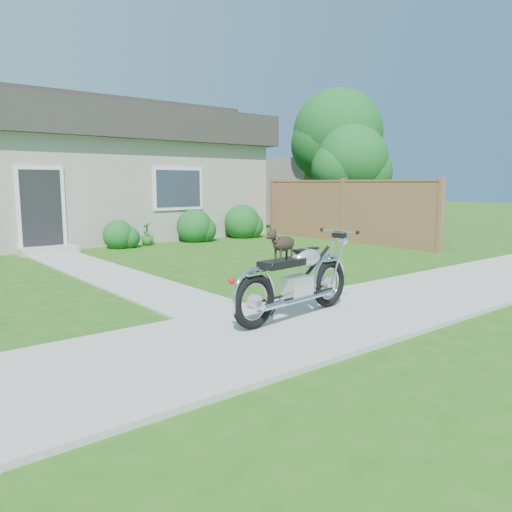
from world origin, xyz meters
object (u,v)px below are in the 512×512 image
at_px(house, 61,170).
at_px(motorcycle_with_dog, 297,278).
at_px(potted_plant_right, 147,234).
at_px(fence, 343,210).
at_px(tree_far, 341,139).
at_px(tree_near, 356,164).

distance_m(house, motorcycle_with_dog, 11.92).
relative_size(potted_plant_right, motorcycle_with_dog, 0.30).
height_order(fence, potted_plant_right, fence).
bearing_deg(house, tree_far, -14.66).
distance_m(potted_plant_right, motorcycle_with_dog, 8.59).
distance_m(house, tree_near, 9.81).
bearing_deg(house, fence, -44.74).
bearing_deg(tree_far, house, 165.34).
xyz_separation_m(tree_near, motorcycle_with_dog, (-9.35, -6.92, -1.87)).
distance_m(house, potted_plant_right, 4.08).
xyz_separation_m(house, fence, (6.30, -6.24, -1.22)).
distance_m(tree_far, potted_plant_right, 9.55).
bearing_deg(potted_plant_right, tree_far, 4.98).
height_order(tree_near, motorcycle_with_dog, tree_near).
xyz_separation_m(fence, tree_far, (3.88, 3.58, 2.57)).
height_order(house, tree_near, house).
height_order(house, motorcycle_with_dog, house).
bearing_deg(house, motorcycle_with_dog, -94.05).
bearing_deg(house, tree_near, -29.73).
bearing_deg(potted_plant_right, house, 109.36).
relative_size(tree_near, motorcycle_with_dog, 1.70).
bearing_deg(fence, tree_far, 42.75).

